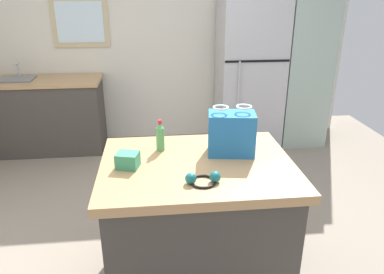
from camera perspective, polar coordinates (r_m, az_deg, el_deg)
ground at (r=3.03m, az=-2.00°, el=-16.95°), size 6.00×6.00×0.00m
back_wall at (r=4.88m, az=-4.70°, el=15.11°), size 4.81×0.13×2.64m
kitchen_island at (r=2.50m, az=0.76°, el=-13.24°), size 1.19×0.92×0.91m
refrigerator at (r=4.71m, az=8.90°, el=9.64°), size 0.77×0.68×1.83m
tall_cabinet at (r=4.92m, az=16.91°, el=10.57°), size 0.57×0.61×2.01m
sink_counter at (r=4.90m, az=-22.43°, el=3.22°), size 1.51×0.63×1.09m
shopping_bag at (r=2.36m, az=6.13°, el=0.58°), size 0.32×0.22×0.32m
small_box at (r=2.23m, az=-9.95°, el=-3.56°), size 0.15×0.14×0.09m
bottle at (r=2.42m, az=-4.96°, el=0.01°), size 0.06×0.06×0.21m
ear_defenders at (r=2.04m, az=1.72°, el=-6.55°), size 0.20×0.15×0.06m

